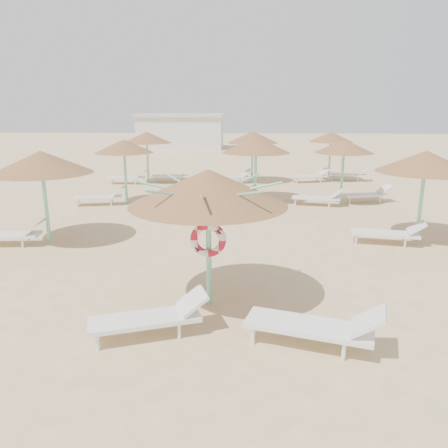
{
  "coord_description": "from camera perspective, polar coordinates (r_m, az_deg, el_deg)",
  "views": [
    {
      "loc": [
        0.21,
        -7.89,
        3.93
      ],
      "look_at": [
        -0.25,
        1.86,
        1.3
      ],
      "focal_mm": 35.0,
      "sensor_mm": 36.0,
      "label": 1
    }
  ],
  "objects": [
    {
      "name": "lounger_main_a",
      "position": [
        7.95,
        -9.29,
        -11.84
      ],
      "size": [
        2.17,
        1.27,
        0.75
      ],
      "rotation": [
        0.0,
        0.0,
        0.33
      ],
      "color": "white",
      "rests_on": "ground"
    },
    {
      "name": "ground",
      "position": [
        8.82,
        1.05,
        -11.4
      ],
      "size": [
        120.0,
        120.0,
        0.0
      ],
      "primitive_type": "plane",
      "color": "#D8B084",
      "rests_on": "ground"
    },
    {
      "name": "lounger_main_b",
      "position": [
        7.65,
        12.15,
        -12.86
      ],
      "size": [
        2.37,
        1.3,
        0.83
      ],
      "rotation": [
        0.0,
        0.0,
        -0.29
      ],
      "color": "white",
      "rests_on": "ground"
    },
    {
      "name": "service_hut",
      "position": [
        43.4,
        -5.65,
        12.0
      ],
      "size": [
        8.4,
        4.4,
        3.25
      ],
      "color": "silver",
      "rests_on": "ground"
    },
    {
      "name": "palapa_field",
      "position": [
        17.74,
        4.67,
        9.77
      ],
      "size": [
        19.22,
        14.13,
        2.72
      ],
      "color": "#79D3B2",
      "rests_on": "ground"
    },
    {
      "name": "main_palapa",
      "position": [
        8.43,
        -2.09,
        4.7
      ],
      "size": [
        3.1,
        3.1,
        2.78
      ],
      "color": "#79D3B2",
      "rests_on": "ground"
    }
  ]
}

